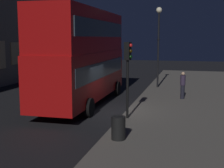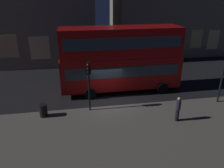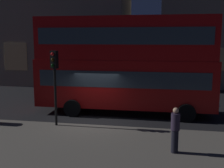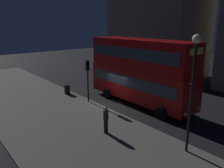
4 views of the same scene
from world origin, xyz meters
name	(u,v)px [view 3 (image 3 of 4)]	position (x,y,z in m)	size (l,w,h in m)	color
ground_plane	(94,122)	(0.00, 0.00, 0.00)	(80.00, 80.00, 0.00)	black
sidewalk_slab	(60,160)	(0.00, -5.03, 0.06)	(44.00, 8.26, 0.12)	#5B564F
double_decker_bus	(125,61)	(1.38, 2.05, 3.08)	(10.32, 2.92, 5.59)	#9E0C0C
traffic_light_near_kerb	(54,72)	(-1.59, -1.29, 2.78)	(0.36, 0.38, 3.69)	black
pedestrian	(175,129)	(4.07, -3.72, 1.02)	(0.33, 0.33, 1.74)	black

